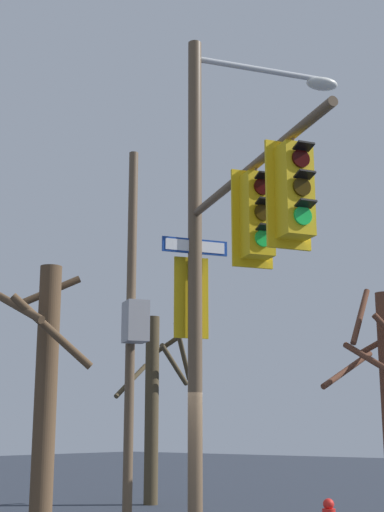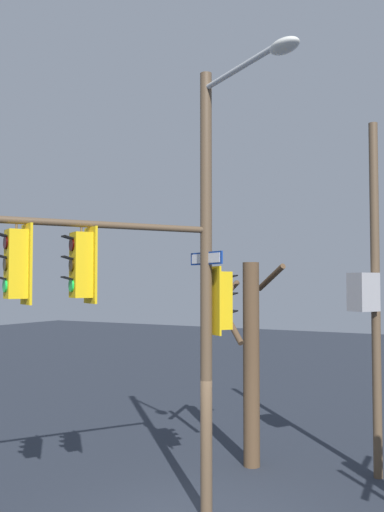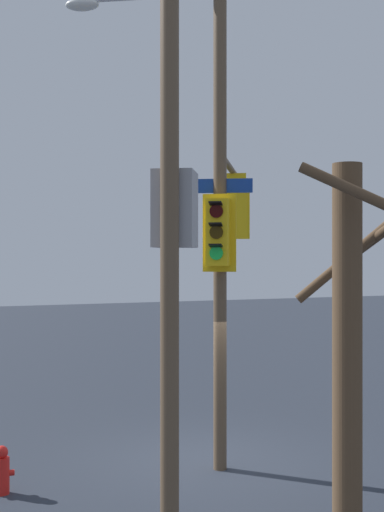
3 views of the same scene
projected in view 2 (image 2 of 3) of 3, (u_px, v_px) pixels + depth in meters
main_signal_pole_assembly at (162, 267)px, 10.04m from camera, size 4.81×4.41×8.35m
secondary_pole_assembly at (371, 295)px, 12.56m from camera, size 0.68×0.79×7.97m
bare_tree_corner at (250, 357)px, 13.36m from camera, size 1.85×1.87×4.82m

